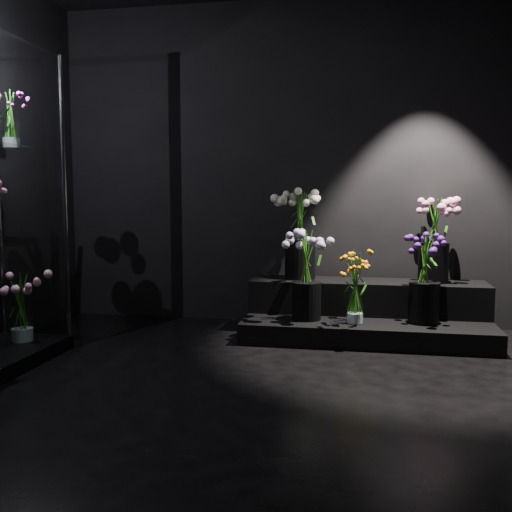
# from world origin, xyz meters

# --- Properties ---
(floor) EXTENTS (4.00, 4.00, 0.00)m
(floor) POSITION_xyz_m (0.00, 0.00, 0.00)
(floor) COLOR black
(floor) RESTS_ON ground
(wall_back) EXTENTS (4.00, 0.00, 4.00)m
(wall_back) POSITION_xyz_m (0.00, 2.00, 1.40)
(wall_back) COLOR black
(wall_back) RESTS_ON floor
(display_riser) EXTENTS (1.91, 0.85, 0.43)m
(display_riser) POSITION_xyz_m (0.74, 1.62, 0.18)
(display_riser) COLOR black
(display_riser) RESTS_ON floor
(bouquet_orange_bells) EXTENTS (0.32, 0.32, 0.56)m
(bouquet_orange_bells) POSITION_xyz_m (0.65, 1.31, 0.45)
(bouquet_orange_bells) COLOR white
(bouquet_orange_bells) RESTS_ON display_riser
(bouquet_lilac) EXTENTS (0.43, 0.43, 0.69)m
(bouquet_lilac) POSITION_xyz_m (0.27, 1.38, 0.57)
(bouquet_lilac) COLOR black
(bouquet_lilac) RESTS_ON display_riser
(bouquet_purple) EXTENTS (0.31, 0.31, 0.65)m
(bouquet_purple) POSITION_xyz_m (1.16, 1.43, 0.51)
(bouquet_purple) COLOR black
(bouquet_purple) RESTS_ON display_riser
(bouquet_cream_roses) EXTENTS (0.50, 0.50, 0.76)m
(bouquet_cream_roses) POSITION_xyz_m (0.18, 1.75, 0.87)
(bouquet_cream_roses) COLOR black
(bouquet_cream_roses) RESTS_ON display_riser
(bouquet_pink_roses) EXTENTS (0.45, 0.45, 0.67)m
(bouquet_pink_roses) POSITION_xyz_m (1.26, 1.75, 0.81)
(bouquet_pink_roses) COLOR black
(bouquet_pink_roses) RESTS_ON display_riser
(bouquet_case_magenta) EXTENTS (0.26, 0.26, 0.39)m
(bouquet_case_magenta) POSITION_xyz_m (-1.65, 0.53, 1.64)
(bouquet_case_magenta) COLOR white
(bouquet_case_magenta) RESTS_ON display_case
(bouquet_case_base_pink) EXTENTS (0.38, 0.38, 0.51)m
(bouquet_case_base_pink) POSITION_xyz_m (-1.66, 0.58, 0.36)
(bouquet_case_base_pink) COLOR white
(bouquet_case_base_pink) RESTS_ON display_case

